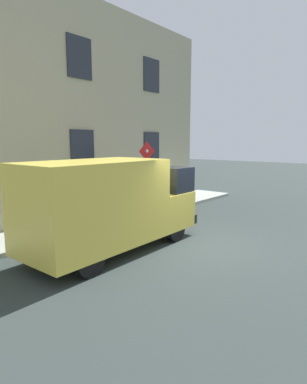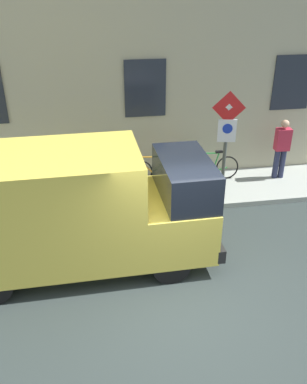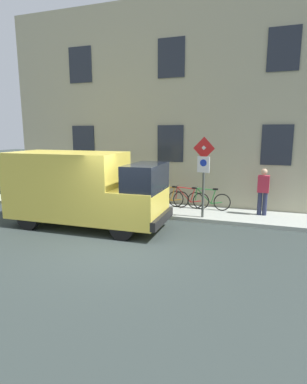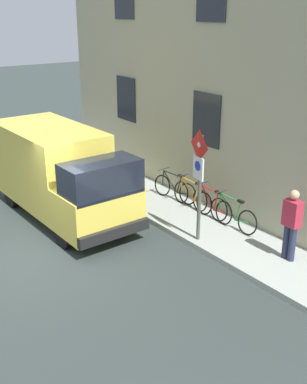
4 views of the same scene
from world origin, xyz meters
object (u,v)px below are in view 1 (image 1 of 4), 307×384
(bicycle_orange, at_px, (95,206))
(pedestrian, at_px, (158,183))
(delivery_van, at_px, (112,203))
(sign_post_stacked, at_px, (147,167))
(bicycle_black, at_px, (78,210))
(bicycle_red, at_px, (111,203))
(bicycle_green, at_px, (125,200))

(bicycle_orange, height_order, pedestrian, pedestrian)
(bicycle_orange, bearing_deg, delivery_van, 58.57)
(sign_post_stacked, bearing_deg, bicycle_black, 63.10)
(delivery_van, xyz_separation_m, pedestrian, (2.97, -5.68, -0.26))
(bicycle_red, xyz_separation_m, bicycle_black, (-0.00, 1.64, 0.00))
(sign_post_stacked, xyz_separation_m, bicycle_red, (1.24, 0.80, -1.47))
(bicycle_black, bearing_deg, sign_post_stacked, 145.00)
(bicycle_green, bearing_deg, pedestrian, 174.59)
(bicycle_green, xyz_separation_m, pedestrian, (-0.18, -2.00, 0.56))
(bicycle_black, distance_m, pedestrian, 4.50)
(bicycle_orange, relative_size, pedestrian, 1.00)
(sign_post_stacked, relative_size, bicycle_red, 1.60)
(bicycle_red, bearing_deg, sign_post_stacked, 126.88)
(sign_post_stacked, height_order, pedestrian, sign_post_stacked)
(delivery_van, xyz_separation_m, bicycle_orange, (3.15, -2.04, -0.82))
(bicycle_green, height_order, bicycle_red, same)
(bicycle_red, height_order, bicycle_black, same)
(sign_post_stacked, height_order, delivery_van, sign_post_stacked)
(bicycle_black, bearing_deg, bicycle_green, 171.93)
(delivery_van, bearing_deg, bicycle_red, 46.67)
(delivery_van, distance_m, bicycle_green, 4.92)
(bicycle_green, bearing_deg, bicycle_red, -0.22)
(sign_post_stacked, height_order, bicycle_green, sign_post_stacked)
(sign_post_stacked, xyz_separation_m, bicycle_orange, (1.24, 1.62, -1.47))
(pedestrian, bearing_deg, bicycle_green, -91.65)
(bicycle_red, xyz_separation_m, bicycle_orange, (-0.00, 0.82, 0.00))
(bicycle_red, bearing_deg, bicycle_black, 4.07)
(sign_post_stacked, distance_m, bicycle_orange, 2.52)
(sign_post_stacked, relative_size, bicycle_black, 1.60)
(delivery_van, height_order, bicycle_black, delivery_van)
(delivery_van, bearing_deg, bicycle_orange, 55.97)
(bicycle_red, relative_size, bicycle_orange, 1.00)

